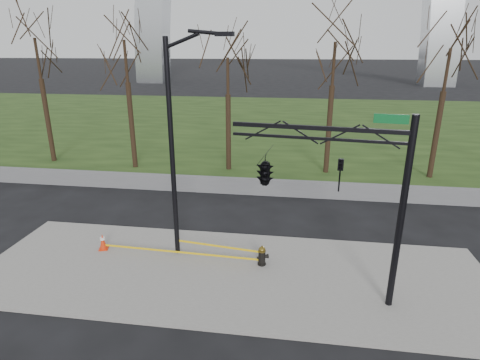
# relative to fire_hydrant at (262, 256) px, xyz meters

# --- Properties ---
(ground) EXTENTS (500.00, 500.00, 0.00)m
(ground) POSITION_rel_fire_hydrant_xyz_m (-1.05, -0.67, -0.45)
(ground) COLOR black
(ground) RESTS_ON ground
(sidewalk) EXTENTS (18.00, 6.00, 0.10)m
(sidewalk) POSITION_rel_fire_hydrant_xyz_m (-1.05, -0.67, -0.40)
(sidewalk) COLOR gray
(sidewalk) RESTS_ON ground
(grass_strip) EXTENTS (120.00, 40.00, 0.06)m
(grass_strip) POSITION_rel_fire_hydrant_xyz_m (-1.05, 29.33, -0.42)
(grass_strip) COLOR #1E3513
(grass_strip) RESTS_ON ground
(guardrail) EXTENTS (60.00, 0.30, 0.90)m
(guardrail) POSITION_rel_fire_hydrant_xyz_m (-1.05, 7.33, -0.00)
(guardrail) COLOR #59595B
(guardrail) RESTS_ON ground
(tree_row) EXTENTS (47.91, 4.00, 8.74)m
(tree_row) POSITION_rel_fire_hydrant_xyz_m (-0.09, 11.33, 3.92)
(tree_row) COLOR black
(tree_row) RESTS_ON ground
(fire_hydrant) EXTENTS (0.48, 0.32, 0.77)m
(fire_hydrant) POSITION_rel_fire_hydrant_xyz_m (0.00, 0.00, 0.00)
(fire_hydrant) COLOR black
(fire_hydrant) RESTS_ON sidewalk
(traffic_cone) EXTENTS (0.42, 0.42, 0.66)m
(traffic_cone) POSITION_rel_fire_hydrant_xyz_m (-6.30, 0.26, -0.02)
(traffic_cone) COLOR red
(traffic_cone) RESTS_ON sidewalk
(street_light) EXTENTS (2.39, 0.41, 8.21)m
(street_light) POSITION_rel_fire_hydrant_xyz_m (-3.11, 0.43, 4.24)
(street_light) COLOR black
(street_light) RESTS_ON ground
(traffic_signal_mast) EXTENTS (5.07, 2.53, 6.00)m
(traffic_signal_mast) POSITION_rel_fire_hydrant_xyz_m (0.89, -1.34, 3.69)
(traffic_signal_mast) COLOR black
(traffic_signal_mast) RESTS_ON ground
(caution_tape) EXTENTS (6.29, 0.46, 0.40)m
(caution_tape) POSITION_rel_fire_hydrant_xyz_m (-2.64, 0.16, -0.06)
(caution_tape) COLOR #E7B90C
(caution_tape) RESTS_ON ground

